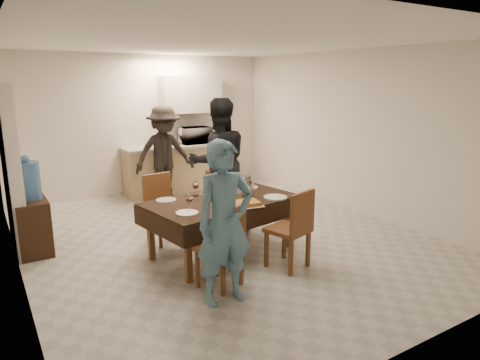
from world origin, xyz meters
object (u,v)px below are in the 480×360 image
(dining_table, at_px, (221,202))
(savoury_tart, at_px, (245,204))
(wine_bottle, at_px, (216,186))
(person_far, at_px, (219,162))
(person_near, at_px, (225,223))
(water_pitcher, at_px, (248,188))
(water_jug, at_px, (27,181))
(console, at_px, (32,225))
(microwave, at_px, (195,135))
(person_kitchen, at_px, (164,154))

(dining_table, relative_size, savoury_tart, 4.99)
(savoury_tart, bearing_deg, wine_bottle, 109.23)
(savoury_tart, distance_m, person_far, 1.51)
(person_near, xyz_separation_m, person_far, (1.10, 2.10, 0.14))
(water_pitcher, bearing_deg, person_near, -131.99)
(water_jug, relative_size, person_far, 0.24)
(console, height_order, water_jug, water_jug)
(microwave, height_order, person_near, person_near)
(wine_bottle, relative_size, savoury_tart, 0.82)
(console, bearing_deg, wine_bottle, -33.05)
(dining_table, height_order, person_near, person_near)
(water_pitcher, distance_m, savoury_tart, 0.42)
(dining_table, bearing_deg, microwave, 60.19)
(dining_table, relative_size, person_kitchen, 1.15)
(wine_bottle, height_order, person_near, person_near)
(person_kitchen, bearing_deg, dining_table, -97.47)
(console, relative_size, water_jug, 1.63)
(water_jug, bearing_deg, microwave, 29.98)
(microwave, bearing_deg, person_far, 73.15)
(person_near, bearing_deg, savoury_tart, 49.45)
(dining_table, height_order, water_jug, water_jug)
(dining_table, xyz_separation_m, person_far, (0.55, 1.05, 0.27))
(water_pitcher, distance_m, person_kitchen, 2.76)
(water_pitcher, distance_m, person_far, 1.13)
(microwave, bearing_deg, wine_bottle, 68.27)
(wine_bottle, height_order, water_pitcher, wine_bottle)
(dining_table, relative_size, water_jug, 4.24)
(console, bearing_deg, microwave, 29.98)
(microwave, xyz_separation_m, person_near, (-1.74, -4.20, -0.27))
(wine_bottle, bearing_deg, microwave, 68.27)
(microwave, distance_m, person_kitchen, 0.97)
(console, bearing_deg, person_kitchen, 30.53)
(person_near, bearing_deg, person_far, 65.93)
(wine_bottle, xyz_separation_m, savoury_tart, (0.15, -0.43, -0.13))
(dining_table, bearing_deg, water_jug, 137.41)
(person_far, xyz_separation_m, person_kitchen, (-0.20, 1.65, -0.09))
(water_pitcher, xyz_separation_m, savoury_tart, (-0.25, -0.33, -0.08))
(console, relative_size, savoury_tart, 1.91)
(dining_table, bearing_deg, wine_bottle, 125.81)
(wine_bottle, relative_size, water_pitcher, 1.55)
(savoury_tart, xyz_separation_m, microwave, (1.09, 3.53, 0.34))
(console, height_order, person_near, person_near)
(person_near, relative_size, person_far, 0.85)
(console, distance_m, person_near, 2.81)
(savoury_tart, bearing_deg, person_near, -134.13)
(dining_table, distance_m, console, 2.41)
(savoury_tart, height_order, person_near, person_near)
(water_pitcher, height_order, person_kitchen, person_kitchen)
(savoury_tart, bearing_deg, console, 141.02)
(console, bearing_deg, dining_table, -33.40)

